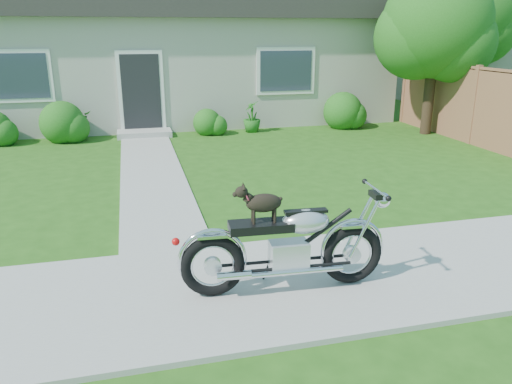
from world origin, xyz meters
TOP-DOWN VIEW (x-y plane):
  - ground at (0.00, 0.00)m, footprint 80.00×80.00m
  - sidewalk at (0.00, 0.00)m, footprint 24.00×2.20m
  - walkway at (-1.50, 5.00)m, footprint 1.20×8.00m
  - house at (-0.00, 11.99)m, footprint 12.60×7.03m
  - fence at (6.30, 5.75)m, footprint 0.12×6.62m
  - tree_near at (6.05, 7.07)m, footprint 2.79×2.76m
  - tree_far at (9.30, 10.38)m, footprint 3.12×3.12m
  - shrub_row at (-0.74, 8.50)m, footprint 10.20×1.11m
  - potted_plant_left at (-3.11, 8.55)m, footprint 0.71×0.77m
  - potted_plant_right at (1.41, 8.55)m, footprint 0.56×0.56m
  - motorcycle_with_dog at (-0.34, -0.20)m, footprint 2.22×0.60m

SIDE VIEW (x-z plane):
  - ground at x=0.00m, z-range 0.00..0.00m
  - walkway at x=-1.50m, z-range 0.00..0.03m
  - sidewalk at x=0.00m, z-range 0.00..0.04m
  - potted_plant_left at x=-3.11m, z-range 0.00..0.72m
  - potted_plant_right at x=1.41m, z-range 0.00..0.85m
  - shrub_row at x=-0.74m, z-range -0.12..0.99m
  - motorcycle_with_dog at x=-0.34m, z-range -0.03..1.14m
  - fence at x=6.30m, z-range -0.01..1.89m
  - house at x=0.00m, z-range -0.09..4.41m
  - tree_near at x=6.05m, z-range 0.60..4.82m
  - tree_far at x=9.30m, z-range 0.68..5.46m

